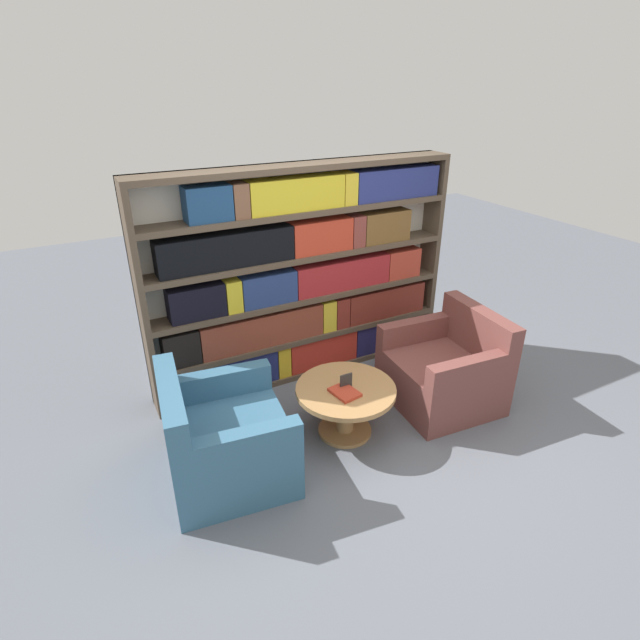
{
  "coord_description": "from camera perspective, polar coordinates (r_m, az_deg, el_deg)",
  "views": [
    {
      "loc": [
        -1.84,
        -2.47,
        2.62
      ],
      "look_at": [
        -0.14,
        0.76,
        0.83
      ],
      "focal_mm": 28.0,
      "sensor_mm": 36.0,
      "label": 1
    }
  ],
  "objects": [
    {
      "name": "ground_plane",
      "position": [
        4.05,
        6.99,
        -14.47
      ],
      "size": [
        14.0,
        14.0,
        0.0
      ],
      "primitive_type": "plane",
      "color": "slate"
    },
    {
      "name": "bookshelf",
      "position": [
        4.56,
        -1.96,
        4.77
      ],
      "size": [
        2.89,
        0.3,
        1.98
      ],
      "color": "silver",
      "rests_on": "ground_plane"
    },
    {
      "name": "armchair_left",
      "position": [
        3.7,
        -10.96,
        -13.43
      ],
      "size": [
        0.94,
        0.98,
        0.83
      ],
      "rotation": [
        0.0,
        0.0,
        1.45
      ],
      "color": "#386684",
      "rests_on": "ground_plane"
    },
    {
      "name": "armchair_right",
      "position": [
        4.53,
        14.09,
        -5.69
      ],
      "size": [
        0.9,
        0.95,
        0.83
      ],
      "rotation": [
        0.0,
        0.0,
        -1.65
      ],
      "color": "brown",
      "rests_on": "ground_plane"
    },
    {
      "name": "coffee_table",
      "position": [
        4.01,
        2.93,
        -9.17
      ],
      "size": [
        0.79,
        0.79,
        0.43
      ],
      "color": "#AD7F4C",
      "rests_on": "ground_plane"
    },
    {
      "name": "table_sign",
      "position": [
        3.91,
        2.99,
        -7.11
      ],
      "size": [
        0.1,
        0.06,
        0.12
      ],
      "color": "black",
      "rests_on": "coffee_table"
    },
    {
      "name": "stray_book",
      "position": [
        3.87,
        2.84,
        -8.25
      ],
      "size": [
        0.2,
        0.25,
        0.02
      ],
      "color": "#B73823",
      "rests_on": "coffee_table"
    }
  ]
}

